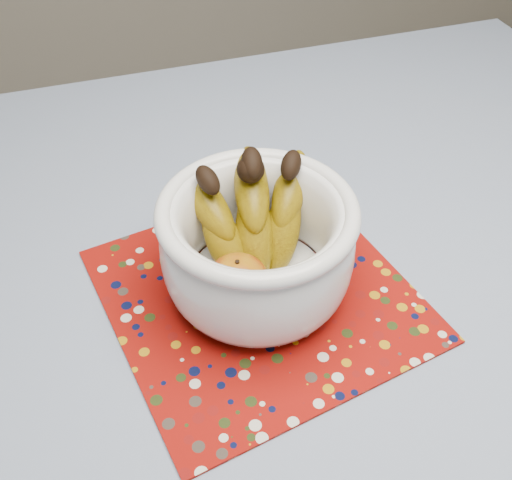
# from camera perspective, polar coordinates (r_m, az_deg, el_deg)

# --- Properties ---
(table) EXTENTS (1.20, 1.20, 0.75)m
(table) POSITION_cam_1_polar(r_m,az_deg,el_deg) (0.82, 8.48, -9.78)
(table) COLOR brown
(table) RESTS_ON ground
(tablecloth) EXTENTS (1.32, 1.32, 0.01)m
(tablecloth) POSITION_cam_1_polar(r_m,az_deg,el_deg) (0.76, 9.11, -6.09)
(tablecloth) COLOR slate
(tablecloth) RESTS_ON table
(placemat) EXTENTS (0.41, 0.41, 0.00)m
(placemat) POSITION_cam_1_polar(r_m,az_deg,el_deg) (0.75, 0.22, -5.20)
(placemat) COLOR maroon
(placemat) RESTS_ON tablecloth
(fruit_bowl) EXTENTS (0.25, 0.24, 0.17)m
(fruit_bowl) POSITION_cam_1_polar(r_m,az_deg,el_deg) (0.71, 0.02, 0.53)
(fruit_bowl) COLOR white
(fruit_bowl) RESTS_ON placemat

